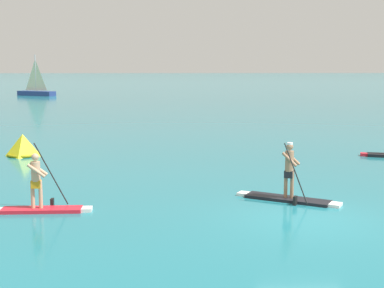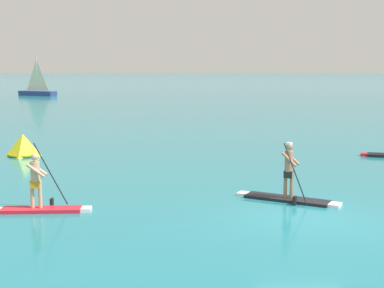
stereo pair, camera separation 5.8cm
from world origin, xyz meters
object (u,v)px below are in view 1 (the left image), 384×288
Objects in this scene: paddleboarder_near_left at (41,198)px; sailboat_left_horizon at (36,90)px; race_marker_buoy at (23,146)px; paddleboarder_mid_center at (289,188)px.

sailboat_left_horizon reaches higher than paddleboarder_near_left.
paddleboarder_mid_center is at bearing -39.42° from race_marker_buoy.
race_marker_buoy is 48.88m from sailboat_left_horizon.
paddleboarder_near_left is at bearing -141.80° from paddleboarder_mid_center.
paddleboarder_mid_center is 60.26m from sailboat_left_horizon.
paddleboarder_near_left is 0.93× the size of paddleboarder_mid_center.
paddleboarder_mid_center is 13.59m from race_marker_buoy.
race_marker_buoy is at bearing 170.66° from paddleboarder_mid_center.
sailboat_left_horizon is (-21.75, 56.20, 0.30)m from paddleboarder_mid_center.
paddleboarder_mid_center is 2.16× the size of race_marker_buoy.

